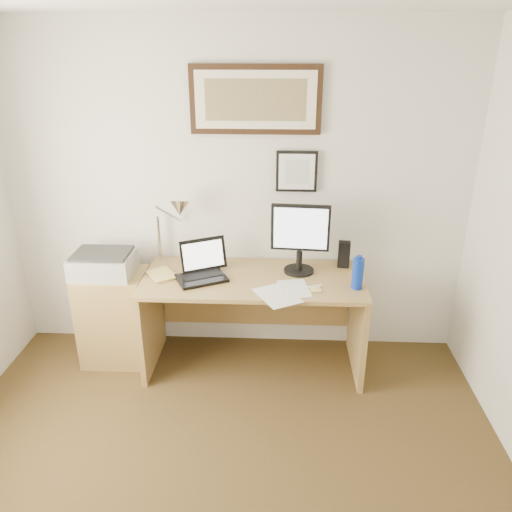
# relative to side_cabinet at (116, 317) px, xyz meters

# --- Properties ---
(wall_back) EXTENTS (3.50, 0.02, 2.50)m
(wall_back) POSITION_rel_side_cabinet_xyz_m (0.92, 0.32, 0.89)
(wall_back) COLOR silver
(wall_back) RESTS_ON ground
(side_cabinet) EXTENTS (0.50, 0.40, 0.73)m
(side_cabinet) POSITION_rel_side_cabinet_xyz_m (0.00, 0.00, 0.00)
(side_cabinet) COLOR olive
(side_cabinet) RESTS_ON floor
(water_bottle) EXTENTS (0.08, 0.08, 0.22)m
(water_bottle) POSITION_rel_side_cabinet_xyz_m (1.79, -0.18, 0.50)
(water_bottle) COLOR #0C2C9F
(water_bottle) RESTS_ON desk
(bottle_cap) EXTENTS (0.04, 0.04, 0.02)m
(bottle_cap) POSITION_rel_side_cabinet_xyz_m (1.79, -0.18, 0.62)
(bottle_cap) COLOR #0C2C9F
(bottle_cap) RESTS_ON water_bottle
(speaker) EXTENTS (0.10, 0.09, 0.20)m
(speaker) POSITION_rel_side_cabinet_xyz_m (1.74, 0.18, 0.48)
(speaker) COLOR black
(speaker) RESTS_ON desk
(paper_sheet_a) EXTENTS (0.36, 0.39, 0.00)m
(paper_sheet_a) POSITION_rel_side_cabinet_xyz_m (1.24, -0.32, 0.39)
(paper_sheet_a) COLOR silver
(paper_sheet_a) RESTS_ON desk
(paper_sheet_b) EXTENTS (0.25, 0.31, 0.00)m
(paper_sheet_b) POSITION_rel_side_cabinet_xyz_m (1.36, -0.22, 0.39)
(paper_sheet_b) COLOR silver
(paper_sheet_b) RESTS_ON desk
(sticky_pad) EXTENTS (0.08, 0.08, 0.01)m
(sticky_pad) POSITION_rel_side_cabinet_xyz_m (1.51, -0.24, 0.39)
(sticky_pad) COLOR #E0C66A
(sticky_pad) RESTS_ON desk
(marker_pen) EXTENTS (0.14, 0.06, 0.02)m
(marker_pen) POSITION_rel_side_cabinet_xyz_m (1.49, -0.19, 0.39)
(marker_pen) COLOR white
(marker_pen) RESTS_ON desk
(book) EXTENTS (0.27, 0.28, 0.02)m
(book) POSITION_rel_side_cabinet_xyz_m (0.33, -0.10, 0.39)
(book) COLOR #D4BF64
(book) RESTS_ON desk
(desk) EXTENTS (1.60, 0.70, 0.75)m
(desk) POSITION_rel_side_cabinet_xyz_m (1.07, 0.04, 0.15)
(desk) COLOR olive
(desk) RESTS_ON floor
(laptop) EXTENTS (0.41, 0.43, 0.26)m
(laptop) POSITION_rel_side_cabinet_xyz_m (0.70, -0.06, 0.44)
(laptop) COLOR black
(laptop) RESTS_ON desk
(lcd_monitor) EXTENTS (0.42, 0.22, 0.52)m
(lcd_monitor) POSITION_rel_side_cabinet_xyz_m (1.40, 0.06, 0.68)
(lcd_monitor) COLOR black
(lcd_monitor) RESTS_ON desk
(printer) EXTENTS (0.44, 0.34, 0.18)m
(printer) POSITION_rel_side_cabinet_xyz_m (-0.04, -0.01, 0.45)
(printer) COLOR #A2A2A5
(printer) RESTS_ON side_cabinet
(desk_lamp) EXTENTS (0.29, 0.27, 0.53)m
(desk_lamp) POSITION_rel_side_cabinet_xyz_m (0.51, 0.13, 0.82)
(desk_lamp) COLOR silver
(desk_lamp) RESTS_ON desk
(picture_large) EXTENTS (0.92, 0.04, 0.47)m
(picture_large) POSITION_rel_side_cabinet_xyz_m (1.07, 0.29, 1.59)
(picture_large) COLOR black
(picture_large) RESTS_ON wall_back
(picture_small) EXTENTS (0.30, 0.03, 0.30)m
(picture_small) POSITION_rel_side_cabinet_xyz_m (1.37, 0.29, 1.09)
(picture_small) COLOR black
(picture_small) RESTS_ON wall_back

